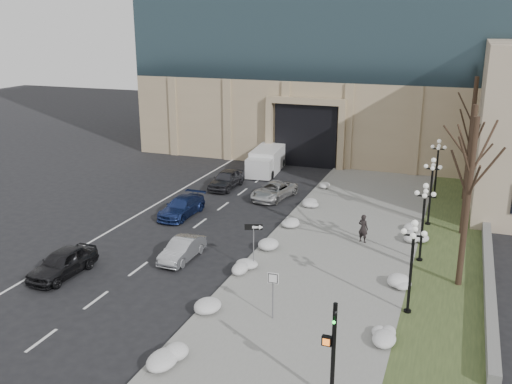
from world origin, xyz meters
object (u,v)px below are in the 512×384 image
car_b (182,249)px  one_way_sign (257,233)px  car_a (63,263)px  lamppost_a (412,254)px  car_c (182,207)px  keep_sign (273,286)px  car_e (226,179)px  lamppost_c (432,182)px  traffic_signal (332,355)px  car_d (274,191)px  lamppost_b (424,212)px  box_truck (266,161)px  pedestrian (363,228)px  lamppost_d (437,161)px

car_b → one_way_sign: 4.90m
car_a → lamppost_a: (18.18, 2.17, 2.32)m
car_c → keep_sign: size_ratio=1.92×
car_e → keep_sign: keep_sign is taller
car_c → lamppost_c: bearing=15.6°
traffic_signal → car_e: bearing=121.3°
car_c → keep_sign: (10.86, -11.84, 1.11)m
car_b → car_c: car_c is taller
keep_sign → car_d: bearing=105.8°
lamppost_a → lamppost_b: same height
one_way_sign → lamppost_b: (8.45, 4.41, 0.79)m
car_e → box_truck: box_truck is taller
box_truck → car_a: bearing=-102.3°
pedestrian → traffic_signal: traffic_signal is taller
traffic_signal → lamppost_c: 20.90m
box_truck → car_e: bearing=-107.3°
box_truck → lamppost_d: 15.62m
one_way_sign → car_b: bearing=160.8°
car_c → traffic_signal: size_ratio=1.14×
car_b → keep_sign: 8.81m
traffic_signal → lamppost_c: bearing=85.2°
traffic_signal → lamppost_b: 14.45m
car_e → traffic_signal: 28.38m
lamppost_b → car_e: bearing=148.5°
traffic_signal → lamppost_b: lamppost_b is taller
car_b → lamppost_c: bearing=41.4°
lamppost_d → car_e: bearing=-169.9°
car_a → lamppost_a: 18.46m
lamppost_c → lamppost_d: (0.00, 6.50, 0.00)m
car_d → lamppost_d: 12.82m
car_a → car_c: size_ratio=0.95×
pedestrian → box_truck: (-11.52, 14.67, -0.00)m
car_a → lamppost_a: size_ratio=0.93×
car_a → lamppost_b: 20.27m
car_c → car_e: bearing=90.3°
car_e → pedestrian: (12.85, -8.41, 0.26)m
pedestrian → one_way_sign: bearing=72.0°
lamppost_b → lamppost_c: size_ratio=1.00×
car_b → car_d: 13.18m
keep_sign → lamppost_b: size_ratio=0.51×
pedestrian → lamppost_d: bearing=-87.0°
car_e → lamppost_c: size_ratio=0.94×
keep_sign → lamppost_c: lamppost_c is taller
car_c → one_way_sign: size_ratio=1.68×
car_a → lamppost_d: size_ratio=0.93×
car_a → car_b: bearing=42.1°
car_b → lamppost_a: (13.07, -2.05, 2.44)m
pedestrian → keep_sign: bearing=99.2°
car_c → pedestrian: bearing=-1.5°
car_b → car_e: bearing=104.6°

